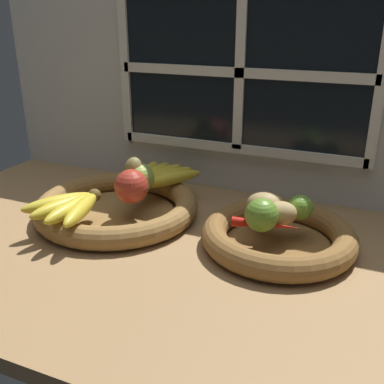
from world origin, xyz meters
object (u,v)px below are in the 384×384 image
at_px(apple_red_right, 130,187).
at_px(potato_oblong, 265,204).
at_px(pear_brown, 135,175).
at_px(fruit_bowl_right, 278,236).
at_px(potato_large, 280,213).
at_px(fruit_bowl_left, 117,207).
at_px(chili_pepper, 266,225).
at_px(banana_bunch_front, 70,206).
at_px(banana_bunch_back, 158,176).
at_px(lime_near, 262,215).
at_px(lime_far, 301,207).
at_px(apple_green_back, 139,178).

xyz_separation_m(apple_red_right, potato_oblong, (0.29, 0.05, -0.01)).
bearing_deg(pear_brown, apple_red_right, -68.34).
distance_m(fruit_bowl_right, potato_large, 0.05).
xyz_separation_m(fruit_bowl_left, chili_pepper, (0.36, -0.03, 0.04)).
xyz_separation_m(banana_bunch_front, potato_oblong, (0.38, 0.15, 0.01)).
relative_size(banana_bunch_back, lime_near, 2.91).
relative_size(potato_large, lime_far, 1.28).
relative_size(fruit_bowl_left, potato_large, 5.68).
bearing_deg(fruit_bowl_right, banana_bunch_back, 159.86).
distance_m(apple_green_back, potato_large, 0.35).
bearing_deg(apple_green_back, fruit_bowl_left, -131.43).
bearing_deg(potato_large, apple_green_back, 172.78).
height_order(potato_large, chili_pepper, potato_large).
bearing_deg(lime_far, banana_bunch_back, 167.50).
distance_m(banana_bunch_front, potato_large, 0.44).
xyz_separation_m(fruit_bowl_right, apple_green_back, (-0.34, 0.04, 0.06)).
height_order(pear_brown, potato_oblong, pear_brown).
distance_m(apple_red_right, banana_bunch_back, 0.15).
height_order(potato_oblong, lime_far, same).
bearing_deg(lime_near, fruit_bowl_left, 173.35).
bearing_deg(banana_bunch_back, potato_large, -20.14).
bearing_deg(apple_red_right, fruit_bowl_right, 3.85).
distance_m(apple_red_right, banana_bunch_front, 0.14).
bearing_deg(pear_brown, banana_bunch_back, 75.95).
bearing_deg(fruit_bowl_left, chili_pepper, -5.24).
distance_m(fruit_bowl_right, banana_bunch_front, 0.44).
bearing_deg(chili_pepper, pear_brown, 157.91).
height_order(apple_green_back, banana_bunch_back, apple_green_back).
distance_m(potato_oblong, chili_pepper, 0.07).
xyz_separation_m(fruit_bowl_right, banana_bunch_back, (-0.33, 0.12, 0.04)).
height_order(apple_green_back, banana_bunch_front, apple_green_back).
bearing_deg(banana_bunch_back, banana_bunch_front, -109.42).
height_order(potato_large, potato_oblong, potato_oblong).
bearing_deg(potato_oblong, fruit_bowl_left, -175.03).
bearing_deg(banana_bunch_front, fruit_bowl_left, 72.51).
bearing_deg(apple_green_back, potato_oblong, -2.57).
bearing_deg(apple_green_back, pear_brown, -170.63).
height_order(apple_red_right, banana_bunch_front, apple_red_right).
xyz_separation_m(banana_bunch_front, lime_far, (0.45, 0.16, 0.01)).
bearing_deg(lime_far, fruit_bowl_left, -174.30).
height_order(fruit_bowl_right, banana_bunch_back, banana_bunch_back).
height_order(pear_brown, lime_far, pear_brown).
bearing_deg(pear_brown, chili_pepper, -12.62).
height_order(fruit_bowl_right, banana_bunch_front, banana_bunch_front).
bearing_deg(fruit_bowl_left, lime_near, -6.65).
relative_size(apple_green_back, banana_bunch_back, 0.37).
xyz_separation_m(potato_large, potato_oblong, (-0.04, 0.03, 0.00)).
relative_size(potato_large, lime_near, 1.01).
height_order(apple_green_back, pear_brown, pear_brown).
bearing_deg(chili_pepper, potato_large, 49.65).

